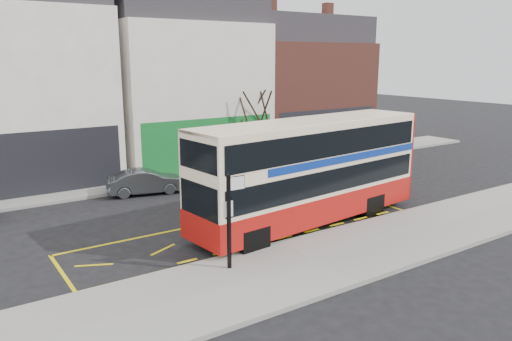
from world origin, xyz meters
TOP-DOWN VIEW (x-y plane):
  - ground at (0.00, 0.00)m, footprint 120.00×120.00m
  - pavement at (0.00, -2.30)m, footprint 40.00×4.00m
  - kerb at (0.00, -0.38)m, footprint 40.00×0.15m
  - far_pavement at (0.00, 11.00)m, footprint 50.00×3.00m
  - road_markings at (0.00, 1.60)m, footprint 14.00×3.40m
  - terrace_left at (-5.50, 14.99)m, footprint 8.00×8.01m
  - terrace_green_shop at (3.50, 14.99)m, footprint 9.00×8.01m
  - terrace_right at (12.50, 14.99)m, footprint 9.00×8.01m
  - double_decker_bus at (2.49, 0.97)m, footprint 10.69×3.47m
  - bus_stop_post at (-2.57, -1.30)m, footprint 0.74×0.13m
  - car_grey at (-1.31, 8.88)m, footprint 3.90×2.09m
  - car_white at (6.56, 8.34)m, footprint 4.93×3.09m
  - street_tree_right at (6.22, 10.55)m, footprint 2.78×2.78m

SIDE VIEW (x-z plane):
  - ground at x=0.00m, z-range 0.00..0.00m
  - road_markings at x=0.00m, z-range 0.00..0.01m
  - pavement at x=0.00m, z-range 0.00..0.15m
  - kerb at x=0.00m, z-range 0.00..0.15m
  - far_pavement at x=0.00m, z-range 0.00..0.15m
  - car_grey at x=-1.31m, z-range 0.00..1.22m
  - car_white at x=6.56m, z-range 0.00..1.33m
  - bus_stop_post at x=-2.57m, z-range 0.45..3.44m
  - double_decker_bus at x=2.49m, z-range 0.11..4.30m
  - street_tree_right at x=6.22m, z-range 1.09..7.09m
  - terrace_right at x=12.50m, z-range -0.58..9.72m
  - terrace_green_shop at x=3.50m, z-range -0.58..10.72m
  - terrace_left at x=-5.50m, z-range -0.58..11.22m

